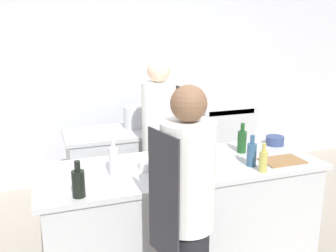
{
  "coord_description": "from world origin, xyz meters",
  "views": [
    {
      "loc": [
        -1.09,
        -2.75,
        2.04
      ],
      "look_at": [
        0.0,
        0.35,
        1.17
      ],
      "focal_mm": 40.0,
      "sensor_mm": 36.0,
      "label": 1
    }
  ],
  "objects_px": {
    "bottle_water": "(263,160)",
    "bowl_mixing_large": "(151,164)",
    "chef_at_prep_near": "(187,216)",
    "bottle_olive_oil": "(252,154)",
    "chef_at_stove": "(159,144)",
    "bowl_prep_small": "(275,141)",
    "bottle_wine": "(114,160)",
    "bottle_cooking_oil": "(78,183)",
    "stockpot": "(134,117)",
    "bottle_vinegar": "(242,141)",
    "bottle_sauce": "(198,148)",
    "oven_range": "(218,140)"
  },
  "relations": [
    {
      "from": "bottle_vinegar",
      "to": "bottle_wine",
      "type": "bearing_deg",
      "value": -172.97
    },
    {
      "from": "bottle_vinegar",
      "to": "bowl_prep_small",
      "type": "relative_size",
      "value": 1.6
    },
    {
      "from": "oven_range",
      "to": "stockpot",
      "type": "relative_size",
      "value": 4.17
    },
    {
      "from": "bottle_olive_oil",
      "to": "bottle_vinegar",
      "type": "bearing_deg",
      "value": 72.97
    },
    {
      "from": "bowl_prep_small",
      "to": "stockpot",
      "type": "xyz_separation_m",
      "value": [
        -1.14,
        1.1,
        0.08
      ]
    },
    {
      "from": "chef_at_prep_near",
      "to": "stockpot",
      "type": "height_order",
      "value": "chef_at_prep_near"
    },
    {
      "from": "chef_at_prep_near",
      "to": "bowl_mixing_large",
      "type": "bearing_deg",
      "value": -12.47
    },
    {
      "from": "bottle_sauce",
      "to": "bowl_prep_small",
      "type": "height_order",
      "value": "bottle_sauce"
    },
    {
      "from": "chef_at_prep_near",
      "to": "bottle_vinegar",
      "type": "relative_size",
      "value": 6.14
    },
    {
      "from": "bottle_olive_oil",
      "to": "bottle_cooking_oil",
      "type": "distance_m",
      "value": 1.43
    },
    {
      "from": "bottle_cooking_oil",
      "to": "bowl_mixing_large",
      "type": "distance_m",
      "value": 0.71
    },
    {
      "from": "oven_range",
      "to": "bottle_cooking_oil",
      "type": "distance_m",
      "value": 2.98
    },
    {
      "from": "chef_at_prep_near",
      "to": "bottle_sauce",
      "type": "height_order",
      "value": "chef_at_prep_near"
    },
    {
      "from": "bottle_olive_oil",
      "to": "bowl_prep_small",
      "type": "bearing_deg",
      "value": 38.69
    },
    {
      "from": "bottle_wine",
      "to": "bowl_mixing_large",
      "type": "height_order",
      "value": "bottle_wine"
    },
    {
      "from": "chef_at_stove",
      "to": "bottle_olive_oil",
      "type": "height_order",
      "value": "chef_at_stove"
    },
    {
      "from": "chef_at_prep_near",
      "to": "bowl_mixing_large",
      "type": "relative_size",
      "value": 8.65
    },
    {
      "from": "bowl_prep_small",
      "to": "bottle_water",
      "type": "bearing_deg",
      "value": -131.89
    },
    {
      "from": "oven_range",
      "to": "bowl_mixing_large",
      "type": "bearing_deg",
      "value": -131.26
    },
    {
      "from": "oven_range",
      "to": "bowl_prep_small",
      "type": "relative_size",
      "value": 5.89
    },
    {
      "from": "oven_range",
      "to": "bottle_olive_oil",
      "type": "bearing_deg",
      "value": -109.53
    },
    {
      "from": "bottle_cooking_oil",
      "to": "bottle_sauce",
      "type": "distance_m",
      "value": 1.11
    },
    {
      "from": "chef_at_stove",
      "to": "stockpot",
      "type": "height_order",
      "value": "chef_at_stove"
    },
    {
      "from": "bottle_wine",
      "to": "bowl_prep_small",
      "type": "relative_size",
      "value": 1.78
    },
    {
      "from": "bottle_olive_oil",
      "to": "chef_at_stove",
      "type": "bearing_deg",
      "value": 118.88
    },
    {
      "from": "chef_at_stove",
      "to": "bottle_water",
      "type": "distance_m",
      "value": 1.19
    },
    {
      "from": "chef_at_stove",
      "to": "bottle_wine",
      "type": "xyz_separation_m",
      "value": [
        -0.61,
        -0.74,
        0.16
      ]
    },
    {
      "from": "bottle_olive_oil",
      "to": "stockpot",
      "type": "relative_size",
      "value": 1.08
    },
    {
      "from": "bowl_prep_small",
      "to": "bottle_vinegar",
      "type": "bearing_deg",
      "value": -168.1
    },
    {
      "from": "bottle_sauce",
      "to": "stockpot",
      "type": "xyz_separation_m",
      "value": [
        -0.24,
        1.27,
        0.0
      ]
    },
    {
      "from": "oven_range",
      "to": "bottle_vinegar",
      "type": "xyz_separation_m",
      "value": [
        -0.58,
        -1.59,
        0.52
      ]
    },
    {
      "from": "chef_at_stove",
      "to": "bottle_cooking_oil",
      "type": "height_order",
      "value": "chef_at_stove"
    },
    {
      "from": "bowl_mixing_large",
      "to": "bowl_prep_small",
      "type": "xyz_separation_m",
      "value": [
        1.33,
        0.19,
        0.01
      ]
    },
    {
      "from": "chef_at_prep_near",
      "to": "bottle_olive_oil",
      "type": "relative_size",
      "value": 6.44
    },
    {
      "from": "bottle_water",
      "to": "bowl_mixing_large",
      "type": "bearing_deg",
      "value": 155.66
    },
    {
      "from": "oven_range",
      "to": "bottle_sauce",
      "type": "relative_size",
      "value": 3.37
    },
    {
      "from": "chef_at_prep_near",
      "to": "bottle_water",
      "type": "height_order",
      "value": "chef_at_prep_near"
    },
    {
      "from": "chef_at_stove",
      "to": "bottle_wine",
      "type": "distance_m",
      "value": 0.97
    },
    {
      "from": "oven_range",
      "to": "chef_at_stove",
      "type": "relative_size",
      "value": 0.59
    },
    {
      "from": "bottle_sauce",
      "to": "bowl_prep_small",
      "type": "relative_size",
      "value": 1.74
    },
    {
      "from": "chef_at_prep_near",
      "to": "bowl_prep_small",
      "type": "height_order",
      "value": "chef_at_prep_near"
    },
    {
      "from": "chef_at_prep_near",
      "to": "bottle_olive_oil",
      "type": "bearing_deg",
      "value": -70.03
    },
    {
      "from": "bottle_sauce",
      "to": "chef_at_stove",
      "type": "bearing_deg",
      "value": 100.82
    },
    {
      "from": "oven_range",
      "to": "bottle_water",
      "type": "relative_size",
      "value": 4.33
    },
    {
      "from": "bottle_wine",
      "to": "bottle_water",
      "type": "distance_m",
      "value": 1.18
    },
    {
      "from": "bottle_cooking_oil",
      "to": "bottle_sauce",
      "type": "relative_size",
      "value": 0.85
    },
    {
      "from": "bottle_cooking_oil",
      "to": "stockpot",
      "type": "height_order",
      "value": "bottle_cooking_oil"
    },
    {
      "from": "bottle_sauce",
      "to": "stockpot",
      "type": "distance_m",
      "value": 1.29
    },
    {
      "from": "bottle_vinegar",
      "to": "bottle_cooking_oil",
      "type": "relative_size",
      "value": 1.08
    },
    {
      "from": "bottle_vinegar",
      "to": "bottle_sauce",
      "type": "relative_size",
      "value": 0.92
    }
  ]
}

